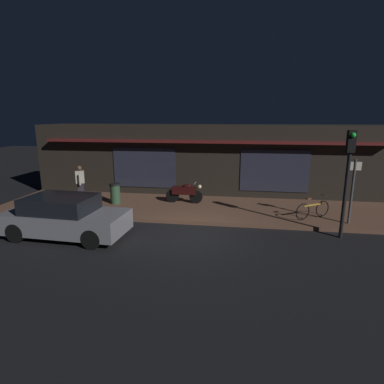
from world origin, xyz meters
The scene contains 10 objects.
ground_plane centered at (0.00, 0.00, 0.00)m, with size 60.00×60.00×0.00m, color black.
sidewalk_slab centered at (0.00, 3.00, 0.07)m, with size 18.00×4.00×0.15m, color brown.
storefront_building centered at (0.00, 6.39, 1.80)m, with size 18.00×3.30×3.60m.
motorcycle centered at (-0.88, 3.57, 0.65)m, with size 1.70×0.55×0.97m.
bicycle_parked centered at (4.42, 2.05, 0.51)m, with size 1.42×0.93×0.91m.
person_photographer centered at (-5.73, 3.15, 1.03)m, with size 0.44×0.59×1.67m.
sign_post centered at (5.62, 1.62, 1.51)m, with size 0.44×0.09×2.40m.
trash_bin centered at (-3.98, 2.98, 0.62)m, with size 0.48×0.48×0.93m.
traffic_light_pole centered at (5.04, 0.49, 2.48)m, with size 0.24×0.33×3.60m.
parked_car_near centered at (-4.24, -0.83, 0.70)m, with size 4.19×1.97×1.42m.
Camera 1 is at (1.59, -10.31, 4.02)m, focal length 29.70 mm.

